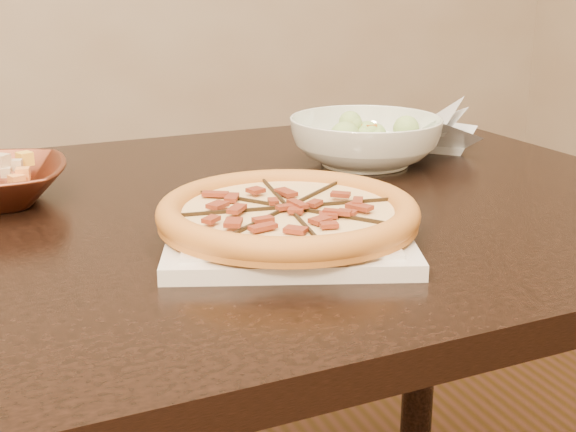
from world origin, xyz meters
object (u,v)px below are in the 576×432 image
Objects in this scene: dining_table at (166,282)px; pizza at (288,213)px; salad_bowl at (365,141)px; plate at (288,232)px.

pizza reaches higher than dining_table.
salad_bowl reaches higher than dining_table.
plate is at bearing -130.20° from salad_bowl.
dining_table is 0.41m from salad_bowl.
dining_table is at bearing 124.20° from plate.
dining_table is 4.31× the size of plate.
salad_bowl is (0.36, 0.14, 0.14)m from dining_table.
plate is (0.11, -0.16, 0.11)m from dining_table.
pizza is (0.11, -0.16, 0.13)m from dining_table.
salad_bowl is at bearing 49.80° from plate.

